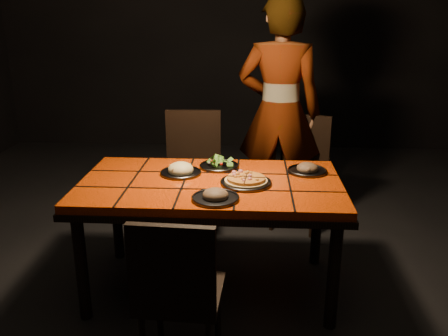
# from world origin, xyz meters

# --- Properties ---
(room_shell) EXTENTS (6.04, 7.04, 3.08)m
(room_shell) POSITION_xyz_m (0.00, 0.00, 1.50)
(room_shell) COLOR black
(room_shell) RESTS_ON ground
(dining_table) EXTENTS (1.62, 0.92, 0.75)m
(dining_table) POSITION_xyz_m (0.00, 0.00, 0.67)
(dining_table) COLOR #F64707
(dining_table) RESTS_ON ground
(chair_near) EXTENTS (0.42, 0.42, 0.87)m
(chair_near) POSITION_xyz_m (-0.09, -0.82, 0.50)
(chair_near) COLOR black
(chair_near) RESTS_ON ground
(chair_far_left) EXTENTS (0.46, 0.46, 0.99)m
(chair_far_left) POSITION_xyz_m (-0.22, 0.89, 0.57)
(chair_far_left) COLOR black
(chair_far_left) RESTS_ON ground
(chair_far_right) EXTENTS (0.53, 0.53, 0.92)m
(chair_far_right) POSITION_xyz_m (0.67, 1.08, 0.53)
(chair_far_right) COLOR black
(chair_far_right) RESTS_ON ground
(diner) EXTENTS (0.74, 0.53, 1.89)m
(diner) POSITION_xyz_m (0.47, 1.14, 0.95)
(diner) COLOR brown
(diner) RESTS_ON ground
(plate_pizza) EXTENTS (0.31, 0.31, 0.04)m
(plate_pizza) POSITION_xyz_m (0.22, -0.04, 0.77)
(plate_pizza) COLOR #36363B
(plate_pizza) RESTS_ON dining_table
(plate_pasta) EXTENTS (0.26, 0.26, 0.09)m
(plate_pasta) POSITION_xyz_m (-0.20, 0.12, 0.77)
(plate_pasta) COLOR #36363B
(plate_pasta) RESTS_ON dining_table
(plate_salad) EXTENTS (0.26, 0.26, 0.07)m
(plate_salad) POSITION_xyz_m (0.03, 0.27, 0.78)
(plate_salad) COLOR #36363B
(plate_salad) RESTS_ON dining_table
(plate_mushroom_a) EXTENTS (0.27, 0.27, 0.09)m
(plate_mushroom_a) POSITION_xyz_m (0.05, -0.30, 0.77)
(plate_mushroom_a) COLOR #36363B
(plate_mushroom_a) RESTS_ON dining_table
(plate_mushroom_b) EXTENTS (0.25, 0.25, 0.08)m
(plate_mushroom_b) POSITION_xyz_m (0.61, 0.20, 0.77)
(plate_mushroom_b) COLOR #36363B
(plate_mushroom_b) RESTS_ON dining_table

